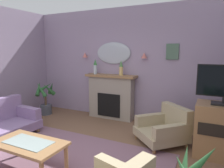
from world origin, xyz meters
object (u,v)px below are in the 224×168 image
object	(u,v)px
mantel_vase_right	(121,68)
wall_sconce_right	(144,55)
fireplace	(111,97)
wall_sconce_left	(85,55)
potted_plant_corner_palm	(45,99)
coffee_table	(29,146)
wall_mirror	(113,53)
tv_cabinet	(221,131)
armchair_near_fireplace	(165,127)
mantel_vase_left	(95,66)
framed_picture	(172,52)

from	to	relation	value
mantel_vase_right	wall_sconce_right	bearing A→B (deg)	12.31
fireplace	wall_sconce_left	size ratio (longest dim) A/B	9.71
fireplace	potted_plant_corner_palm	xyz separation A→B (m)	(-1.78, -0.53, -0.12)
wall_sconce_left	coffee_table	xyz separation A→B (m)	(0.87, -2.82, -1.28)
wall_mirror	tv_cabinet	distance (m)	3.07
wall_sconce_left	coffee_table	world-z (taller)	wall_sconce_left
mantel_vase_right	wall_sconce_left	distance (m)	1.20
wall_sconce_left	armchair_near_fireplace	world-z (taller)	wall_sconce_left
mantel_vase_left	wall_sconce_left	bearing A→B (deg)	163.30
mantel_vase_right	wall_mirror	bearing A→B (deg)	150.46
potted_plant_corner_palm	mantel_vase_left	bearing A→B (deg)	20.64
wall_sconce_left	coffee_table	distance (m)	3.21
mantel_vase_left	mantel_vase_right	distance (m)	0.75
framed_picture	armchair_near_fireplace	size ratio (longest dim) A/B	0.31
armchair_near_fireplace	mantel_vase_right	bearing A→B (deg)	147.10
wall_sconce_right	mantel_vase_left	bearing A→B (deg)	-174.73
potted_plant_corner_palm	fireplace	bearing A→B (deg)	16.57
mantel_vase_left	mantel_vase_right	world-z (taller)	mantel_vase_left
mantel_vase_left	wall_sconce_right	distance (m)	1.34
wall_sconce_left	coffee_table	size ratio (longest dim) A/B	0.13
coffee_table	tv_cabinet	bearing A→B (deg)	34.26
wall_sconce_left	armchair_near_fireplace	size ratio (longest dim) A/B	0.12
wall_mirror	potted_plant_corner_palm	bearing A→B (deg)	-159.35
wall_mirror	wall_sconce_right	xyz separation A→B (m)	(0.85, -0.05, -0.05)
tv_cabinet	fireplace	bearing A→B (deg)	158.59
wall_mirror	coffee_table	size ratio (longest dim) A/B	0.87
mantel_vase_left	tv_cabinet	xyz separation A→B (m)	(3.00, -0.97, -0.91)
fireplace	wall_mirror	size ratio (longest dim) A/B	1.42
coffee_table	armchair_near_fireplace	bearing A→B (deg)	49.24
mantel_vase_left	armchair_near_fireplace	world-z (taller)	mantel_vase_left
mantel_vase_right	coffee_table	bearing A→B (deg)	-95.93
framed_picture	coffee_table	xyz separation A→B (m)	(-1.48, -2.88, -1.37)
fireplace	coffee_table	bearing A→B (deg)	-89.58
wall_sconce_right	tv_cabinet	size ratio (longest dim) A/B	0.16
mantel_vase_right	framed_picture	size ratio (longest dim) A/B	1.05
mantel_vase_right	wall_sconce_right	xyz separation A→B (m)	(0.55, 0.12, 0.31)
framed_picture	mantel_vase_right	bearing A→B (deg)	-171.47
wall_mirror	wall_sconce_right	distance (m)	0.85
wall_mirror	armchair_near_fireplace	bearing A→B (deg)	-32.29
wall_mirror	armchair_near_fireplace	world-z (taller)	wall_mirror
fireplace	wall_mirror	xyz separation A→B (m)	(-0.00, 0.14, 1.14)
framed_picture	armchair_near_fireplace	distance (m)	1.78
wall_sconce_right	coffee_table	bearing A→B (deg)	-106.42
wall_sconce_left	wall_sconce_right	distance (m)	1.70
wall_mirror	tv_cabinet	size ratio (longest dim) A/B	1.07
wall_sconce_left	framed_picture	distance (m)	2.35
wall_sconce_left	potted_plant_corner_palm	xyz separation A→B (m)	(-0.93, -0.62, -1.21)
mantel_vase_left	tv_cabinet	bearing A→B (deg)	-17.94
armchair_near_fireplace	framed_picture	bearing A→B (deg)	96.23
wall_sconce_right	framed_picture	xyz separation A→B (m)	(0.65, 0.06, 0.09)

